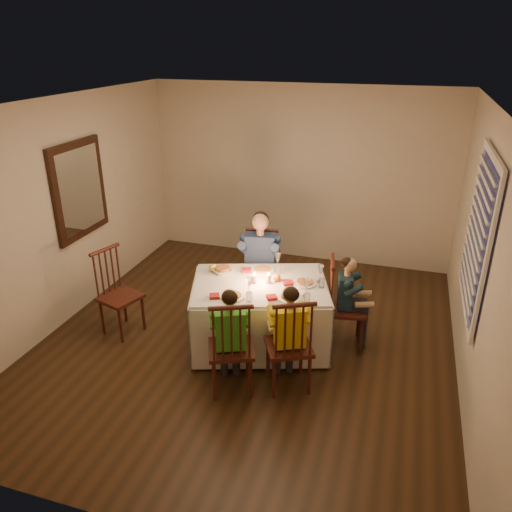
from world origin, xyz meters
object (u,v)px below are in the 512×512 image
(chair_near_left, at_px, (232,388))
(child_teal, at_px, (343,343))
(chair_adult, at_px, (260,309))
(adult, at_px, (260,309))
(chair_extra, at_px, (125,331))
(chair_near_right, at_px, (287,385))
(dining_table, at_px, (260,301))
(child_green, at_px, (232,388))
(serving_bowl, at_px, (223,271))
(chair_end, at_px, (343,343))
(child_yellow, at_px, (287,385))

(chair_near_left, relative_size, child_teal, 0.97)
(chair_adult, xyz_separation_m, adult, (0.00, 0.00, 0.00))
(chair_extra, xyz_separation_m, adult, (1.38, 0.95, 0.00))
(chair_near_right, bearing_deg, dining_table, -78.97)
(child_green, relative_size, serving_bowl, 5.18)
(chair_near_left, relative_size, chair_end, 1.00)
(chair_end, relative_size, adult, 0.80)
(chair_near_right, xyz_separation_m, child_green, (-0.52, -0.20, 0.00))
(dining_table, relative_size, child_teal, 1.61)
(dining_table, xyz_separation_m, serving_bowl, (-0.47, 0.12, 0.24))
(chair_near_left, relative_size, adult, 0.80)
(child_green, distance_m, serving_bowl, 1.31)
(chair_near_right, height_order, chair_end, same)
(chair_adult, xyz_separation_m, serving_bowl, (-0.26, -0.60, 0.78))
(chair_near_right, relative_size, adult, 0.80)
(dining_table, bearing_deg, chair_near_left, -110.55)
(chair_near_right, xyz_separation_m, adult, (-0.70, 1.36, 0.00))
(adult, bearing_deg, child_green, -92.36)
(adult, xyz_separation_m, child_teal, (1.13, -0.46, 0.00))
(chair_near_right, bearing_deg, child_teal, -141.56)
(child_yellow, relative_size, serving_bowl, 5.24)
(child_teal, xyz_separation_m, serving_bowl, (-1.38, -0.14, 0.78))
(chair_near_right, height_order, adult, adult)
(chair_extra, height_order, serving_bowl, serving_bowl)
(chair_end, bearing_deg, adult, 57.40)
(chair_adult, relative_size, adult, 0.80)
(chair_adult, bearing_deg, chair_end, -30.95)
(chair_extra, bearing_deg, chair_near_left, -93.01)
(chair_adult, height_order, adult, adult)
(chair_adult, height_order, chair_near_right, same)
(serving_bowl, bearing_deg, chair_near_right, -38.48)
(child_yellow, bearing_deg, chair_near_right, 180.00)
(chair_extra, relative_size, serving_bowl, 4.80)
(chair_extra, bearing_deg, adult, -37.21)
(dining_table, relative_size, child_green, 1.55)
(child_green, relative_size, child_yellow, 0.99)
(chair_adult, distance_m, chair_extra, 1.68)
(chair_end, bearing_deg, dining_table, 95.86)
(chair_near_right, bearing_deg, adult, -88.92)
(child_teal, distance_m, serving_bowl, 1.60)
(chair_adult, distance_m, chair_near_left, 1.57)
(chair_near_left, distance_m, child_green, 0.00)
(chair_adult, height_order, child_green, child_green)
(child_teal, bearing_deg, chair_adult, 57.40)
(chair_extra, bearing_deg, serving_bowl, -54.31)
(adult, relative_size, child_yellow, 1.16)
(chair_near_left, bearing_deg, dining_table, -115.94)
(dining_table, xyz_separation_m, child_teal, (0.91, 0.27, -0.54))
(chair_near_right, relative_size, child_yellow, 0.93)
(adult, height_order, child_teal, adult)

